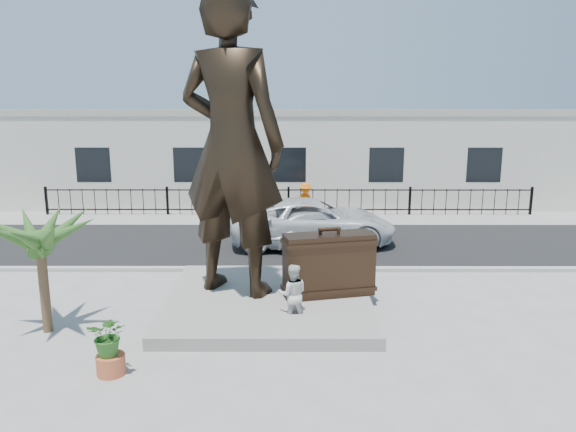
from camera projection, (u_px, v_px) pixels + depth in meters
The scene contains 16 objects.
ground at pixel (288, 331), 13.06m from camera, with size 100.00×100.00×0.00m, color #9E9991.
street at pixel (288, 242), 20.87m from camera, with size 40.00×7.00×0.01m, color black.
curb at pixel (288, 269), 17.44m from camera, with size 40.00×0.25×0.12m, color #A5A399.
far_sidewalk at pixel (288, 218), 24.78m from camera, with size 40.00×2.50×0.02m, color #9E9991.
plinth at pixel (269, 301), 14.49m from camera, with size 5.20×5.20×0.30m, color gray.
fence at pixel (289, 202), 25.43m from camera, with size 22.00×0.10×1.20m, color black.
building at pixel (289, 157), 29.20m from camera, with size 28.00×7.00×4.40m, color silver.
statue at pixel (231, 144), 14.08m from camera, with size 2.82×1.85×7.72m, color black.
suitcase at pixel (329, 264), 14.40m from camera, with size 2.29×0.73×1.62m, color black.
tourist at pixel (293, 294), 13.33m from camera, with size 0.72×0.56×1.47m, color silver.
car_white at pixel (312, 222), 20.36m from camera, with size 2.77×6.00×1.67m, color silver.
car_silver at pixel (323, 227), 20.20m from camera, with size 1.93×4.75×1.38m, color #B8BCBD.
worker at pixel (305, 201), 24.33m from camera, with size 1.05×0.60×1.62m, color orange.
palm_tree at pixel (48, 331), 13.03m from camera, with size 1.80×1.80×3.20m, color #2B511D, non-canonical shape.
planter at pixel (111, 365), 11.00m from camera, with size 0.56×0.56×0.40m, color #BE5932.
shrub at pixel (109, 335), 10.87m from camera, with size 0.75×0.65×0.83m, color #2D6520.
Camera 1 is at (0.03, -12.19, 5.39)m, focal length 35.00 mm.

